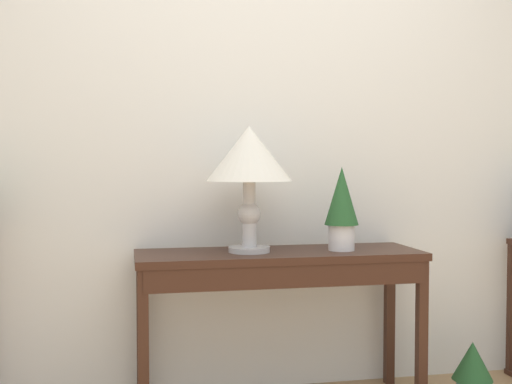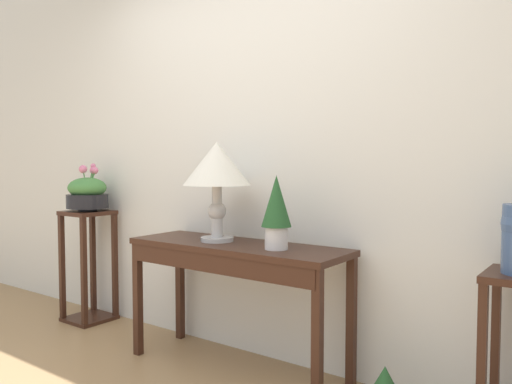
{
  "view_description": "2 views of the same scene",
  "coord_description": "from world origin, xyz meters",
  "px_view_note": "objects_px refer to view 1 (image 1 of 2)",
  "views": [
    {
      "loc": [
        -0.66,
        -1.63,
        1.14
      ],
      "look_at": [
        -0.08,
        1.22,
        1.02
      ],
      "focal_mm": 44.66,
      "sensor_mm": 36.0,
      "label": 1
    },
    {
      "loc": [
        1.81,
        -0.98,
        1.19
      ],
      "look_at": [
        0.16,
        1.27,
        1.03
      ],
      "focal_mm": 35.13,
      "sensor_mm": 36.0,
      "label": 2
    }
  ],
  "objects_px": {
    "table_lamp": "(249,159)",
    "potted_plant_floor": "(472,368)",
    "potted_plant_on_console": "(342,205)",
    "console_table": "(280,273)"
  },
  "relations": [
    {
      "from": "potted_plant_on_console",
      "to": "console_table",
      "type": "bearing_deg",
      "value": 179.28
    },
    {
      "from": "table_lamp",
      "to": "potted_plant_floor",
      "type": "distance_m",
      "value": 1.48
    },
    {
      "from": "table_lamp",
      "to": "potted_plant_on_console",
      "type": "relative_size",
      "value": 1.48
    },
    {
      "from": "console_table",
      "to": "potted_plant_floor",
      "type": "relative_size",
      "value": 4.68
    },
    {
      "from": "table_lamp",
      "to": "potted_plant_on_console",
      "type": "xyz_separation_m",
      "value": [
        0.44,
        -0.03,
        -0.21
      ]
    },
    {
      "from": "table_lamp",
      "to": "console_table",
      "type": "bearing_deg",
      "value": -10.01
    },
    {
      "from": "table_lamp",
      "to": "potted_plant_floor",
      "type": "height_order",
      "value": "table_lamp"
    },
    {
      "from": "table_lamp",
      "to": "potted_plant_on_console",
      "type": "bearing_deg",
      "value": -3.77
    },
    {
      "from": "console_table",
      "to": "table_lamp",
      "type": "bearing_deg",
      "value": 169.99
    },
    {
      "from": "potted_plant_on_console",
      "to": "potted_plant_floor",
      "type": "xyz_separation_m",
      "value": [
        0.64,
        -0.08,
        -0.8
      ]
    }
  ]
}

